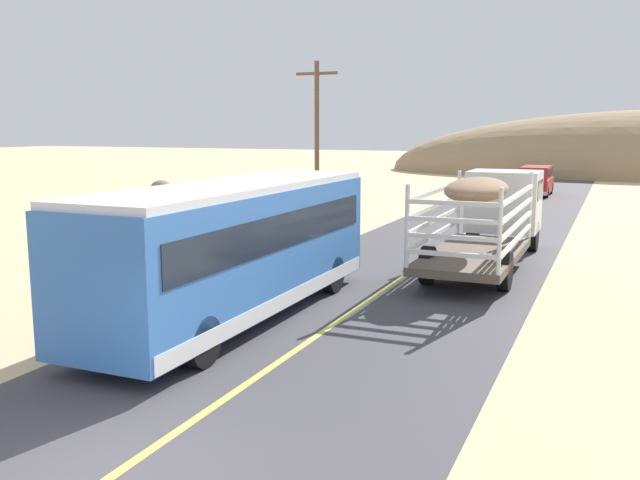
# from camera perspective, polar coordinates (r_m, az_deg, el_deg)

# --- Properties ---
(livestock_truck) EXTENTS (2.53, 9.70, 3.02)m
(livestock_truck) POSITION_cam_1_polar(r_m,az_deg,el_deg) (24.11, 14.19, 2.59)
(livestock_truck) COLOR silver
(livestock_truck) RESTS_ON road_surface
(bus) EXTENTS (2.54, 10.00, 3.21)m
(bus) POSITION_cam_1_polar(r_m,az_deg,el_deg) (16.24, -6.90, -0.52)
(bus) COLOR #3872C6
(bus) RESTS_ON road_surface
(car_far) EXTENTS (1.90, 4.62, 1.93)m
(car_far) POSITION_cam_1_polar(r_m,az_deg,el_deg) (47.72, 17.42, 4.80)
(car_far) COLOR #B2261E
(car_far) RESTS_ON road_surface
(power_pole_mid) EXTENTS (2.20, 0.24, 7.70)m
(power_pole_mid) POSITION_cam_1_polar(r_m,az_deg,el_deg) (34.82, -0.26, 8.74)
(power_pole_mid) COLOR brown
(power_pole_mid) RESTS_ON ground
(boulder_mid_field) EXTENTS (1.35, 1.54, 1.06)m
(boulder_mid_field) POSITION_cam_1_polar(r_m,az_deg,el_deg) (46.58, -12.98, 4.20)
(boulder_mid_field) COLOR #84705B
(boulder_mid_field) RESTS_ON ground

